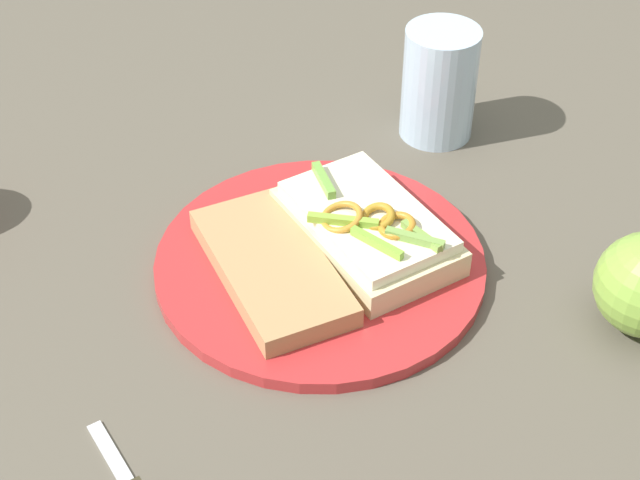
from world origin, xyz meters
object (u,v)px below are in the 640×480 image
object	(u,v)px
drinking_glass	(439,83)
bread_slice_side	(274,269)
plate	(320,263)
sandwich	(365,225)

from	to	relation	value
drinking_glass	bread_slice_side	bearing A→B (deg)	-61.58
plate	sandwich	size ratio (longest dim) A/B	1.67
plate	bread_slice_side	bearing A→B (deg)	-85.92
sandwich	bread_slice_side	bearing A→B (deg)	-90.68
drinking_glass	plate	bearing A→B (deg)	-57.08
plate	bread_slice_side	size ratio (longest dim) A/B	1.64
bread_slice_side	drinking_glass	bearing A→B (deg)	120.96
bread_slice_side	drinking_glass	world-z (taller)	drinking_glass
bread_slice_side	drinking_glass	size ratio (longest dim) A/B	1.51
plate	drinking_glass	size ratio (longest dim) A/B	2.47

